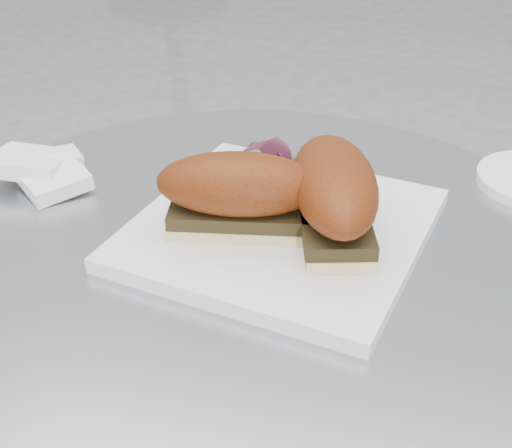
{
  "coord_description": "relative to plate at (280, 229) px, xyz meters",
  "views": [
    {
      "loc": [
        0.15,
        -0.55,
        1.12
      ],
      "look_at": [
        0.01,
        -0.0,
        0.77
      ],
      "focal_mm": 50.0,
      "sensor_mm": 36.0,
      "label": 1
    }
  ],
  "objects": [
    {
      "name": "table",
      "position": [
        -0.02,
        -0.04,
        -0.25
      ],
      "size": [
        0.7,
        0.7,
        0.73
      ],
      "color": "#A7ABAE",
      "rests_on": "ground"
    },
    {
      "name": "plate",
      "position": [
        0.0,
        0.0,
        0.0
      ],
      "size": [
        0.32,
        0.32,
        0.02
      ],
      "primitive_type": "cube",
      "rotation": [
        0.0,
        0.0,
        -0.19
      ],
      "color": "white",
      "rests_on": "table"
    },
    {
      "name": "sandwich_left",
      "position": [
        -0.04,
        -0.02,
        0.05
      ],
      "size": [
        0.17,
        0.1,
        0.08
      ],
      "rotation": [
        0.0,
        0.0,
        0.19
      ],
      "color": "beige",
      "rests_on": "plate"
    },
    {
      "name": "sandwich_right",
      "position": [
        0.05,
        -0.0,
        0.05
      ],
      "size": [
        0.13,
        0.19,
        0.08
      ],
      "rotation": [
        0.0,
        0.0,
        -1.29
      ],
      "color": "beige",
      "rests_on": "plate"
    },
    {
      "name": "salad",
      "position": [
        -0.02,
        0.07,
        0.03
      ],
      "size": [
        0.1,
        0.1,
        0.05
      ],
      "primitive_type": null,
      "color": "#407D29",
      "rests_on": "plate"
    },
    {
      "name": "napkin",
      "position": [
        -0.28,
        0.04,
        0.0
      ],
      "size": [
        0.13,
        0.13,
        0.02
      ],
      "primitive_type": null,
      "rotation": [
        0.0,
        0.0,
        -0.19
      ],
      "color": "white",
      "rests_on": "table"
    }
  ]
}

